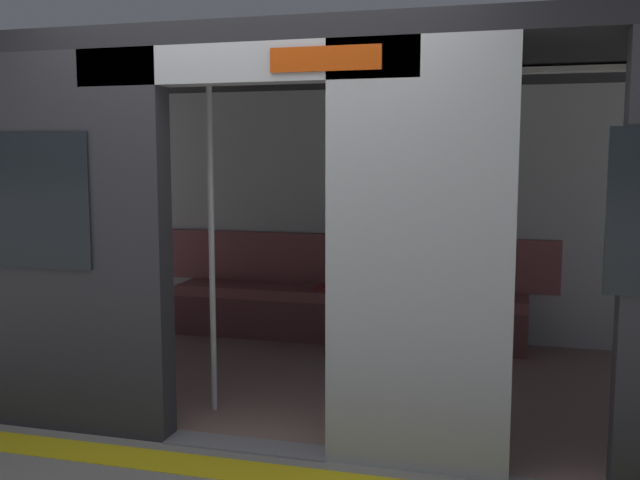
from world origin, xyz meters
name	(u,v)px	position (x,y,z in m)	size (l,w,h in m)	color
ground_plane	(247,446)	(0.00, 0.00, 0.00)	(60.00, 60.00, 0.00)	gray
platform_edge_strip	(226,469)	(0.00, 0.30, 0.00)	(8.00, 0.24, 0.01)	yellow
train_car	(301,167)	(0.06, -1.23, 1.51)	(6.40, 2.82, 2.27)	#ADAFB5
bench_seat	(344,303)	(0.00, -2.31, 0.34)	(3.02, 0.44, 0.44)	#935156
person_seated	(359,266)	(-0.14, -2.25, 0.67)	(0.55, 0.70, 1.17)	silver
handbag	(421,283)	(-0.64, -2.34, 0.53)	(0.26, 0.15, 0.17)	maroon
book	(327,287)	(0.16, -2.34, 0.46)	(0.15, 0.22, 0.03)	#B22D2D
grab_pole_door	(212,241)	(0.40, -0.48, 1.07)	(0.04, 0.04, 2.13)	silver
grab_pole_far	(343,244)	(-0.40, -0.56, 1.07)	(0.04, 0.04, 2.13)	silver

